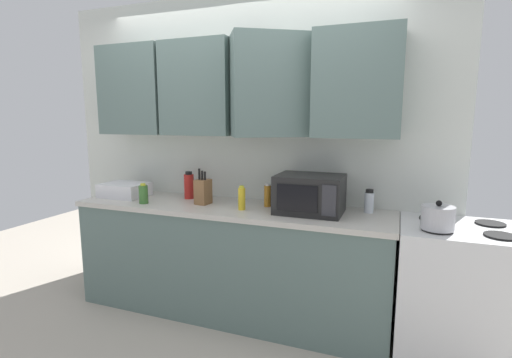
# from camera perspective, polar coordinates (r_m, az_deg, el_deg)

# --- Properties ---
(wall_back_with_cabinets) EXTENTS (3.41, 0.60, 2.60)m
(wall_back_with_cabinets) POSITION_cam_1_polar(r_m,az_deg,el_deg) (3.14, -2.47, 8.97)
(wall_back_with_cabinets) COLOR silver
(wall_back_with_cabinets) RESTS_ON ground_plane
(counter_run) EXTENTS (2.54, 0.63, 0.90)m
(counter_run) POSITION_cam_1_polar(r_m,az_deg,el_deg) (3.15, -3.99, -12.02)
(counter_run) COLOR slate
(counter_run) RESTS_ON ground_plane
(stove_range) EXTENTS (0.76, 0.64, 0.91)m
(stove_range) POSITION_cam_1_polar(r_m,az_deg,el_deg) (2.91, 28.22, -15.00)
(stove_range) COLOR silver
(stove_range) RESTS_ON ground_plane
(kettle) EXTENTS (0.19, 0.19, 0.18)m
(kettle) POSITION_cam_1_polar(r_m,az_deg,el_deg) (2.59, 25.76, -5.25)
(kettle) COLOR #B2B2B7
(kettle) RESTS_ON stove_range
(microwave) EXTENTS (0.48, 0.37, 0.28)m
(microwave) POSITION_cam_1_polar(r_m,az_deg,el_deg) (2.79, 8.11, -2.25)
(microwave) COLOR black
(microwave) RESTS_ON counter_run
(dish_rack) EXTENTS (0.38, 0.30, 0.12)m
(dish_rack) POSITION_cam_1_polar(r_m,az_deg,el_deg) (3.55, -19.19, -1.55)
(dish_rack) COLOR silver
(dish_rack) RESTS_ON counter_run
(knife_block) EXTENTS (0.11, 0.13, 0.29)m
(knife_block) POSITION_cam_1_polar(r_m,az_deg,el_deg) (3.08, -8.00, -1.85)
(knife_block) COLOR brown
(knife_block) RESTS_ON counter_run
(bottle_yellow_mustard) EXTENTS (0.05, 0.05, 0.18)m
(bottle_yellow_mustard) POSITION_cam_1_polar(r_m,az_deg,el_deg) (2.86, -2.17, -2.95)
(bottle_yellow_mustard) COLOR gold
(bottle_yellow_mustard) RESTS_ON counter_run
(bottle_clear_tall) EXTENTS (0.07, 0.07, 0.17)m
(bottle_clear_tall) POSITION_cam_1_polar(r_m,az_deg,el_deg) (2.90, 16.70, -3.28)
(bottle_clear_tall) COLOR silver
(bottle_clear_tall) RESTS_ON counter_run
(bottle_red_sauce) EXTENTS (0.08, 0.08, 0.24)m
(bottle_red_sauce) POSITION_cam_1_polar(r_m,az_deg,el_deg) (3.31, -10.08, -1.01)
(bottle_red_sauce) COLOR red
(bottle_red_sauce) RESTS_ON counter_run
(bottle_amber_vinegar) EXTENTS (0.05, 0.05, 0.18)m
(bottle_amber_vinegar) POSITION_cam_1_polar(r_m,az_deg,el_deg) (2.97, 1.75, -2.52)
(bottle_amber_vinegar) COLOR #AD701E
(bottle_amber_vinegar) RESTS_ON counter_run
(bottle_green_oil) EXTENTS (0.07, 0.07, 0.16)m
(bottle_green_oil) POSITION_cam_1_polar(r_m,az_deg,el_deg) (3.21, -16.63, -2.20)
(bottle_green_oil) COLOR #386B2D
(bottle_green_oil) RESTS_ON counter_run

